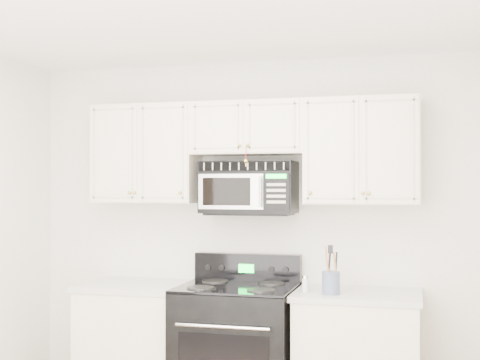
% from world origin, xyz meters
% --- Properties ---
extents(room, '(3.51, 3.51, 2.61)m').
position_xyz_m(room, '(0.00, 0.00, 1.30)').
color(room, brown).
rests_on(room, ground).
extents(base_cabinet_left, '(0.86, 0.65, 0.92)m').
position_xyz_m(base_cabinet_left, '(-0.80, 1.44, 0.43)').
color(base_cabinet_left, beige).
rests_on(base_cabinet_left, ground).
extents(range, '(0.82, 0.74, 1.14)m').
position_xyz_m(range, '(-0.05, 1.41, 0.48)').
color(range, black).
rests_on(range, ground).
extents(upper_cabinets, '(2.44, 0.37, 0.75)m').
position_xyz_m(upper_cabinets, '(0.00, 1.58, 1.93)').
color(upper_cabinets, beige).
rests_on(upper_cabinets, ground).
extents(microwave, '(0.69, 0.39, 0.38)m').
position_xyz_m(microwave, '(-0.00, 1.57, 1.64)').
color(microwave, black).
rests_on(microwave, ground).
extents(utensil_crock, '(0.12, 0.12, 0.32)m').
position_xyz_m(utensil_crock, '(0.63, 1.30, 1.00)').
color(utensil_crock, '#48587C').
rests_on(utensil_crock, base_cabinet_right).
extents(shaker_salt, '(0.05, 0.05, 0.11)m').
position_xyz_m(shaker_salt, '(0.45, 1.36, 0.98)').
color(shaker_salt, silver).
rests_on(shaker_salt, base_cabinet_right).
extents(shaker_pepper, '(0.04, 0.04, 0.10)m').
position_xyz_m(shaker_pepper, '(0.60, 1.47, 0.97)').
color(shaker_pepper, silver).
rests_on(shaker_pepper, base_cabinet_right).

